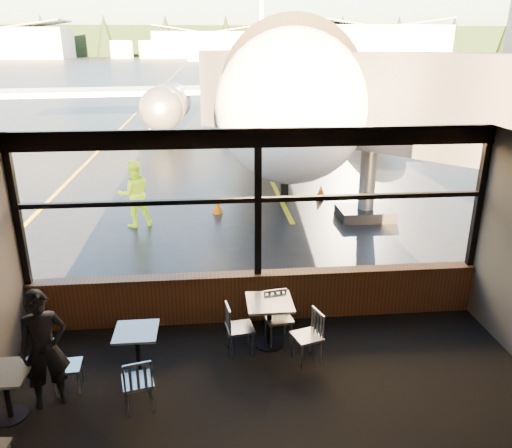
{
  "coord_description": "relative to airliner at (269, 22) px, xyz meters",
  "views": [
    {
      "loc": [
        -0.81,
        -8.03,
        4.78
      ],
      "look_at": [
        0.07,
        1.0,
        1.5
      ],
      "focal_mm": 35.0,
      "sensor_mm": 36.0,
      "label": 1
    }
  ],
  "objects": [
    {
      "name": "ground_plane",
      "position": [
        -2.6,
        99.86,
        -5.87
      ],
      "size": [
        520.0,
        520.0,
        0.0
      ],
      "primitive_type": "plane",
      "color": "black",
      "rests_on": "ground"
    },
    {
      "name": "carpet_floor",
      "position": [
        -2.6,
        -23.14,
        -5.86
      ],
      "size": [
        8.0,
        6.0,
        0.01
      ],
      "primitive_type": "cube",
      "color": "black",
      "rests_on": "ground"
    },
    {
      "name": "ceiling",
      "position": [
        -2.6,
        -23.14,
        -2.37
      ],
      "size": [
        8.0,
        6.0,
        0.04
      ],
      "primitive_type": "cube",
      "color": "#38332D",
      "rests_on": "ground"
    },
    {
      "name": "window_sill",
      "position": [
        -2.6,
        -20.14,
        -5.42
      ],
      "size": [
        8.0,
        0.28,
        0.9
      ],
      "primitive_type": "cube",
      "color": "brown",
      "rests_on": "ground"
    },
    {
      "name": "window_header",
      "position": [
        -2.6,
        -20.14,
        -2.52
      ],
      "size": [
        8.0,
        0.18,
        0.3
      ],
      "primitive_type": "cube",
      "color": "black",
      "rests_on": "ground"
    },
    {
      "name": "mullion_left",
      "position": [
        -6.55,
        -20.14,
        -3.67
      ],
      "size": [
        0.12,
        0.12,
        2.6
      ],
      "primitive_type": "cube",
      "color": "black",
      "rests_on": "ground"
    },
    {
      "name": "mullion_centre",
      "position": [
        -2.6,
        -20.14,
        -3.67
      ],
      "size": [
        0.12,
        0.12,
        2.6
      ],
      "primitive_type": "cube",
      "color": "black",
      "rests_on": "ground"
    },
    {
      "name": "mullion_right",
      "position": [
        1.35,
        -20.14,
        -3.67
      ],
      "size": [
        0.12,
        0.12,
        2.6
      ],
      "primitive_type": "cube",
      "color": "black",
      "rests_on": "ground"
    },
    {
      "name": "window_transom",
      "position": [
        -2.6,
        -20.14,
        -3.57
      ],
      "size": [
        8.0,
        0.1,
        0.08
      ],
      "primitive_type": "cube",
      "color": "black",
      "rests_on": "ground"
    },
    {
      "name": "airliner",
      "position": [
        0.0,
        0.0,
        0.0
      ],
      "size": [
        34.95,
        40.83,
        11.74
      ],
      "primitive_type": null,
      "rotation": [
        0.0,
        0.0,
        -0.08
      ],
      "color": "white",
      "rests_on": "ground_plane"
    },
    {
      "name": "jet_bridge",
      "position": [
        1.0,
        -14.64,
        -3.4
      ],
      "size": [
        9.29,
        11.35,
        4.95
      ],
      "primitive_type": null,
      "color": "#2A2A2D",
      "rests_on": "ground_plane"
    },
    {
      "name": "cafe_table_near",
      "position": [
        -2.49,
        -21.0,
        -5.46
      ],
      "size": [
        0.75,
        0.75,
        0.82
      ],
      "primitive_type": null,
      "color": "#A5A098",
      "rests_on": "carpet_floor"
    },
    {
      "name": "cafe_table_mid",
      "position": [
        -4.59,
        -21.51,
        -5.52
      ],
      "size": [
        0.65,
        0.65,
        0.71
      ],
      "primitive_type": null,
      "color": "#A69F99",
      "rests_on": "carpet_floor"
    },
    {
      "name": "cafe_table_left",
      "position": [
        -6.2,
        -22.39,
        -5.51
      ],
      "size": [
        0.67,
        0.67,
        0.73
      ],
      "primitive_type": null,
      "color": "#ACA79E",
      "rests_on": "carpet_floor"
    },
    {
      "name": "chair_near_e",
      "position": [
        -1.96,
        -21.5,
        -5.44
      ],
      "size": [
        0.59,
        0.59,
        0.87
      ],
      "primitive_type": null,
      "rotation": [
        0.0,
        0.0,
        1.88
      ],
      "color": "#BBB5A9",
      "rests_on": "carpet_floor"
    },
    {
      "name": "chair_near_w",
      "position": [
        -3.0,
        -21.17,
        -5.43
      ],
      "size": [
        0.55,
        0.55,
        0.89
      ],
      "primitive_type": null,
      "rotation": [
        0.0,
        0.0,
        -1.43
      ],
      "color": "#ADA79C",
      "rests_on": "carpet_floor"
    },
    {
      "name": "chair_near_n",
      "position": [
        -2.33,
        -20.93,
        -5.42
      ],
      "size": [
        0.56,
        0.56,
        0.9
      ],
      "primitive_type": null,
      "rotation": [
        0.0,
        0.0,
        3.3
      ],
      "color": "#B1ABA0",
      "rests_on": "carpet_floor"
    },
    {
      "name": "chair_mid_s",
      "position": [
        -4.48,
        -22.36,
        -5.44
      ],
      "size": [
        0.56,
        0.56,
        0.86
      ],
      "primitive_type": null,
      "rotation": [
        0.0,
        0.0,
        0.23
      ],
      "color": "#B3AFA2",
      "rests_on": "carpet_floor"
    },
    {
      "name": "chair_mid_w",
      "position": [
        -5.54,
        -21.88,
        -5.48
      ],
      "size": [
        0.46,
        0.46,
        0.79
      ],
      "primitive_type": null,
      "rotation": [
        0.0,
        0.0,
        -1.5
      ],
      "color": "beige",
      "rests_on": "carpet_floor"
    },
    {
      "name": "passenger",
      "position": [
        -5.72,
        -22.14,
        -5.0
      ],
      "size": [
        0.75,
        0.63,
        1.75
      ],
      "primitive_type": "imported",
      "rotation": [
        0.0,
        0.0,
        0.38
      ],
      "color": "black",
      "rests_on": "carpet_floor"
    },
    {
      "name": "ground_crew",
      "position": [
        -5.47,
        -14.82,
        -4.95
      ],
      "size": [
        1.08,
        0.95,
        1.85
      ],
      "primitive_type": "imported",
      "rotation": [
        0.0,
        0.0,
        3.47
      ],
      "color": "#BFF219",
      "rests_on": "ground_plane"
    },
    {
      "name": "cone_nose",
      "position": [
        -3.19,
        -13.92,
        -5.65
      ],
      "size": [
        0.32,
        0.32,
        0.45
      ],
      "primitive_type": "cone",
      "color": "#EA4A07",
      "rests_on": "ground_plane"
    },
    {
      "name": "cone_wing",
      "position": [
        -6.64,
        0.56,
        -5.63
      ],
      "size": [
        0.36,
        0.36,
        0.49
      ],
      "primitive_type": "cone",
      "color": "#FF6308",
      "rests_on": "ground_plane"
    },
    {
      "name": "hangar_left",
      "position": [
        -72.6,
        159.86,
        -0.37
      ],
      "size": [
        45.0,
        18.0,
        11.0
      ],
      "primitive_type": null,
      "color": "silver",
      "rests_on": "ground_plane"
    },
    {
      "name": "hangar_mid",
      "position": [
        -2.6,
        164.86,
        -0.87
      ],
      "size": [
        38.0,
        15.0,
        10.0
      ],
      "primitive_type": null,
      "color": "silver",
      "rests_on": "ground_plane"
    },
    {
      "name": "hangar_right",
      "position": [
        57.4,
        157.86,
        0.13
      ],
      "size": [
        50.0,
        20.0,
        12.0
      ],
      "primitive_type": null,
      "color": "silver",
      "rests_on": "ground_plane"
    },
    {
      "name": "fuel_tank_a",
      "position": [
        -32.6,
        161.86,
        -2.87
      ],
      "size": [
        8.0,
        8.0,
        6.0
      ],
      "primitive_type": "cylinder",
      "color": "silver",
      "rests_on": "ground_plane"
    },
    {
      "name": "fuel_tank_b",
      "position": [
        -22.6,
        161.86,
        -2.87
      ],
      "size": [
        8.0,
        8.0,
        6.0
      ],
      "primitive_type": "cylinder",
      "color": "silver",
      "rests_on": "ground_plane"
    },
    {
      "name": "fuel_tank_c",
      "position": [
        -12.6,
        161.86,
        -2.87
      ],
      "size": [
        8.0,
        8.0,
        6.0
      ],
      "primitive_type": "cylinder",
      "color": "silver",
      "rests_on": "ground_plane"
    },
    {
      "name": "treeline",
      "position": [
        -2.6,
        189.86,
        0.13
      ],
      "size": [
        360.0,
        3.0,
        12.0
      ],
      "primitive_type": "cube",
      "color": "black",
      "rests_on": "ground_plane"
    },
    {
      "name": "cone_extra",
      "position": [
        0.22,
        -12.74,
        -5.65
      ],
      "size": [
        0.32,
        0.32,
        0.45
      ],
      "primitive_type": "cone",
      "color": "#F54C07",
      "rests_on": "ground_plane"
    }
  ]
}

